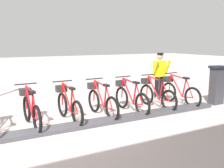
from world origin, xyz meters
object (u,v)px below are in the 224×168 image
(worker_near_rack, at_px, (160,74))
(bike_docked_3, at_px, (101,101))
(bike_docked_4, at_px, (68,105))
(bike_docked_0, at_px, (179,91))
(bike_docked_1, at_px, (156,94))
(payment_kiosk, at_px, (217,84))
(bike_docked_5, at_px, (31,109))
(bike_docked_2, at_px, (130,97))

(worker_near_rack, bearing_deg, bike_docked_3, 108.56)
(worker_near_rack, bearing_deg, bike_docked_4, 104.05)
(bike_docked_0, distance_m, bike_docked_4, 3.80)
(bike_docked_1, height_order, worker_near_rack, worker_near_rack)
(payment_kiosk, distance_m, worker_near_rack, 1.93)
(worker_near_rack, bearing_deg, bike_docked_1, 136.73)
(bike_docked_3, relative_size, bike_docked_5, 1.00)
(bike_docked_1, bearing_deg, bike_docked_0, -90.00)
(bike_docked_3, relative_size, bike_docked_4, 1.00)
(bike_docked_2, bearing_deg, bike_docked_4, 90.00)
(bike_docked_1, distance_m, bike_docked_4, 2.85)
(payment_kiosk, height_order, bike_docked_4, payment_kiosk)
(bike_docked_1, relative_size, bike_docked_4, 1.00)
(worker_near_rack, bearing_deg, bike_docked_5, 101.28)
(bike_docked_2, height_order, worker_near_rack, worker_near_rack)
(bike_docked_0, relative_size, bike_docked_2, 1.00)
(bike_docked_2, bearing_deg, bike_docked_5, 90.00)
(payment_kiosk, bearing_deg, bike_docked_4, 83.37)
(bike_docked_4, relative_size, bike_docked_5, 1.00)
(bike_docked_1, bearing_deg, bike_docked_3, 90.00)
(bike_docked_0, height_order, bike_docked_4, same)
(bike_docked_1, relative_size, bike_docked_5, 1.00)
(bike_docked_3, bearing_deg, bike_docked_0, -90.00)
(bike_docked_2, xyz_separation_m, bike_docked_4, (0.00, 1.90, 0.00))
(bike_docked_4, bearing_deg, payment_kiosk, -96.63)
(bike_docked_3, bearing_deg, bike_docked_5, 90.00)
(worker_near_rack, bearing_deg, bike_docked_2, 117.03)
(bike_docked_0, bearing_deg, bike_docked_2, 90.00)
(payment_kiosk, distance_m, bike_docked_0, 1.28)
(bike_docked_4, distance_m, worker_near_rack, 3.87)
(payment_kiosk, relative_size, bike_docked_1, 0.74)
(bike_docked_5, bearing_deg, bike_docked_2, -90.00)
(payment_kiosk, distance_m, bike_docked_2, 3.08)
(bike_docked_1, xyz_separation_m, bike_docked_4, (0.00, 2.85, 0.00))
(payment_kiosk, relative_size, bike_docked_0, 0.74)
(bike_docked_3, xyz_separation_m, worker_near_rack, (0.93, -2.77, 0.48))
(bike_docked_1, xyz_separation_m, bike_docked_3, (0.00, 1.90, 0.00))
(bike_docked_3, bearing_deg, worker_near_rack, -71.44)
(bike_docked_3, height_order, bike_docked_4, same)
(payment_kiosk, xyz_separation_m, bike_docked_2, (0.57, 3.02, -0.24))
(payment_kiosk, bearing_deg, worker_near_rack, 38.44)
(bike_docked_0, bearing_deg, payment_kiosk, -117.01)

